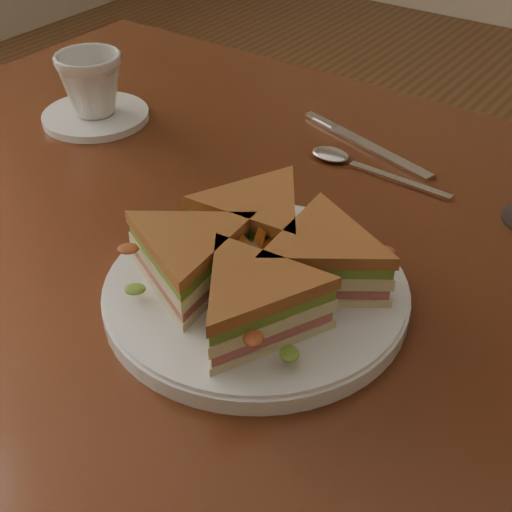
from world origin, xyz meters
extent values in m
cube|color=#3C1A0D|center=(0.00, 0.00, 0.73)|extent=(1.20, 0.80, 0.04)
cylinder|color=#361B10|center=(-0.54, 0.34, 0.35)|extent=(0.06, 0.06, 0.71)
cylinder|color=white|center=(0.05, -0.10, 0.76)|extent=(0.28, 0.28, 0.02)
cube|color=silver|center=(0.07, 0.17, 0.75)|extent=(0.13, 0.01, 0.00)
ellipsoid|color=silver|center=(-0.03, 0.17, 0.76)|extent=(0.05, 0.03, 0.01)
cube|color=silver|center=(0.00, 0.22, 0.75)|extent=(0.20, 0.07, 0.00)
cube|color=silver|center=(-0.09, 0.25, 0.75)|extent=(0.05, 0.02, 0.00)
cylinder|color=white|center=(-0.34, 0.08, 0.76)|extent=(0.14, 0.14, 0.01)
imported|color=white|center=(-0.34, 0.08, 0.80)|extent=(0.11, 0.11, 0.08)
camera|label=1|loc=(0.34, -0.51, 1.18)|focal=50.00mm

